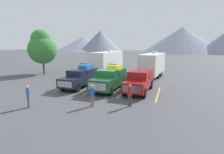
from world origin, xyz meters
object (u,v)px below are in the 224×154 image
Objects in this scene: person_a at (92,94)px; person_b at (130,94)px; pickup_truck_b at (110,78)px; camper_trailer_b at (153,64)px; pickup_truck_a at (81,77)px; camper_trailer_a at (107,62)px; person_c at (28,95)px; pickup_truck_c at (139,81)px.

person_b is (2.75, 0.89, 0.02)m from person_a.
camper_trailer_b is (3.49, 8.89, 0.75)m from pickup_truck_b.
camper_trailer_b is 13.63m from person_b.
person_b is (6.74, -4.83, -0.13)m from pickup_truck_a.
person_a is at bearing -74.47° from camper_trailer_a.
pickup_truck_a is 3.33× the size of person_c.
pickup_truck_c is 3.29× the size of person_c.
camper_trailer_a is 0.95× the size of camper_trailer_b.
camper_trailer_a is 4.95× the size of person_a.
person_c is at bearing -114.65° from camper_trailer_b.
pickup_truck_a reaches higher than person_b.
person_a is (3.99, -5.72, -0.15)m from pickup_truck_a.
camper_trailer_a is (-3.57, 8.99, 0.83)m from pickup_truck_b.
pickup_truck_c is at bearing -1.12° from pickup_truck_a.
person_b is at bearing 17.92° from person_a.
person_c is at bearing -158.25° from person_a.
camper_trailer_a is at bearing 111.65° from pickup_truck_b.
pickup_truck_b is 1.05× the size of pickup_truck_c.
camper_trailer_b is 5.11× the size of person_b.
person_a is (0.48, -5.59, -0.20)m from pickup_truck_b.
camper_trailer_b is at bearing 87.79° from pickup_truck_c.
camper_trailer_b is 17.91m from person_c.
person_a is at bearing -101.73° from camper_trailer_b.
camper_trailer_a is 16.39m from person_c.
pickup_truck_c is at bearing -92.21° from camper_trailer_b.
pickup_truck_c is 0.63× the size of camper_trailer_b.
pickup_truck_b is 3.38× the size of person_b.
pickup_truck_a is at bearing 177.96° from pickup_truck_b.
pickup_truck_c is (6.65, -0.13, -0.01)m from pickup_truck_a.
person_b is at bearing -55.46° from pickup_truck_b.
person_a is at bearing -85.05° from pickup_truck_b.
person_b is at bearing -88.95° from pickup_truck_c.
pickup_truck_b is 5.62m from person_a.
person_a is (4.05, -14.58, -1.03)m from camper_trailer_a.
person_a is 2.89m from person_b.
pickup_truck_c is 10.24m from person_c.
pickup_truck_a is 3.32× the size of person_a.
camper_trailer_a is at bearing 179.21° from camper_trailer_b.
person_b is (6.80, -13.69, -1.01)m from camper_trailer_a.
camper_trailer_a is (-6.72, 9.00, 0.89)m from pickup_truck_c.
pickup_truck_c is (3.15, -0.01, -0.06)m from pickup_truck_b.
camper_trailer_a is (-0.06, 8.87, 0.88)m from pickup_truck_a.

